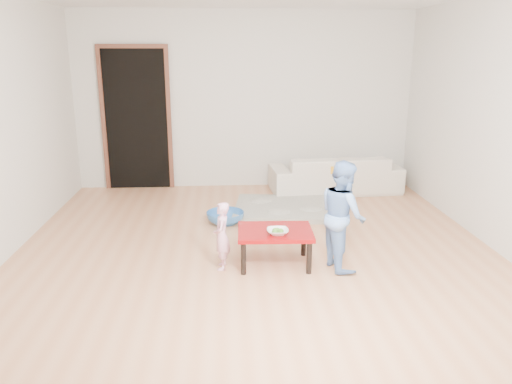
{
  "coord_description": "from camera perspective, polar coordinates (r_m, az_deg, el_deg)",
  "views": [
    {
      "loc": [
        -0.3,
        -5.0,
        2.01
      ],
      "look_at": [
        0.0,
        -0.2,
        0.65
      ],
      "focal_mm": 35.0,
      "sensor_mm": 36.0,
      "label": 1
    }
  ],
  "objects": [
    {
      "name": "floor",
      "position": [
        5.4,
        -0.13,
        -6.07
      ],
      "size": [
        5.0,
        5.0,
        0.01
      ],
      "primitive_type": "cube",
      "color": "tan",
      "rests_on": "ground"
    },
    {
      "name": "back_wall",
      "position": [
        7.54,
        -1.32,
        10.39
      ],
      "size": [
        5.0,
        0.02,
        2.6
      ],
      "primitive_type": "cube",
      "color": "beige",
      "rests_on": "floor"
    },
    {
      "name": "right_wall",
      "position": [
        5.78,
        25.66,
        7.19
      ],
      "size": [
        0.02,
        5.0,
        2.6
      ],
      "primitive_type": "cube",
      "color": "beige",
      "rests_on": "floor"
    },
    {
      "name": "doorway",
      "position": [
        7.66,
        -13.47,
        7.97
      ],
      "size": [
        1.02,
        0.08,
        2.11
      ],
      "primitive_type": null,
      "color": "brown",
      "rests_on": "back_wall"
    },
    {
      "name": "sofa",
      "position": [
        7.44,
        9.03,
        2.1
      ],
      "size": [
        1.93,
        0.87,
        0.55
      ],
      "primitive_type": "imported",
      "rotation": [
        0.0,
        0.0,
        3.21
      ],
      "color": "beige",
      "rests_on": "floor"
    },
    {
      "name": "cushion",
      "position": [
        7.21,
        7.42,
        2.88
      ],
      "size": [
        0.5,
        0.47,
        0.11
      ],
      "primitive_type": "cube",
      "rotation": [
        0.0,
        0.0,
        -0.34
      ],
      "color": "#F9AB1B",
      "rests_on": "sofa"
    },
    {
      "name": "red_table",
      "position": [
        4.87,
        2.18,
        -6.33
      ],
      "size": [
        0.73,
        0.56,
        0.36
      ],
      "primitive_type": null,
      "rotation": [
        0.0,
        0.0,
        -0.04
      ],
      "color": "maroon",
      "rests_on": "floor"
    },
    {
      "name": "bowl",
      "position": [
        4.69,
        2.49,
        -4.55
      ],
      "size": [
        0.2,
        0.2,
        0.05
      ],
      "primitive_type": "imported",
      "color": "white",
      "rests_on": "red_table"
    },
    {
      "name": "broccoli",
      "position": [
        4.69,
        2.49,
        -4.52
      ],
      "size": [
        0.12,
        0.12,
        0.06
      ],
      "primitive_type": null,
      "color": "#2D5919",
      "rests_on": "red_table"
    },
    {
      "name": "child_pink",
      "position": [
        4.74,
        -3.95,
        -5.03
      ],
      "size": [
        0.17,
        0.25,
        0.66
      ],
      "primitive_type": "imported",
      "rotation": [
        0.0,
        0.0,
        -1.62
      ],
      "color": "pink",
      "rests_on": "floor"
    },
    {
      "name": "child_blue",
      "position": [
        4.78,
        9.89,
        -2.59
      ],
      "size": [
        0.48,
        0.57,
        1.05
      ],
      "primitive_type": "imported",
      "rotation": [
        0.0,
        0.0,
        1.76
      ],
      "color": "#6793EE",
      "rests_on": "floor"
    },
    {
      "name": "basin",
      "position": [
        6.05,
        -3.52,
        -2.93
      ],
      "size": [
        0.46,
        0.46,
        0.14
      ],
      "primitive_type": "imported",
      "color": "#2C63A9",
      "rests_on": "floor"
    },
    {
      "name": "blanket",
      "position": [
        6.54,
        3.23,
        -1.85
      ],
      "size": [
        1.39,
        1.21,
        0.06
      ],
      "primitive_type": null,
      "rotation": [
        0.0,
        0.0,
        -0.12
      ],
      "color": "#B1AC9C",
      "rests_on": "floor"
    }
  ]
}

